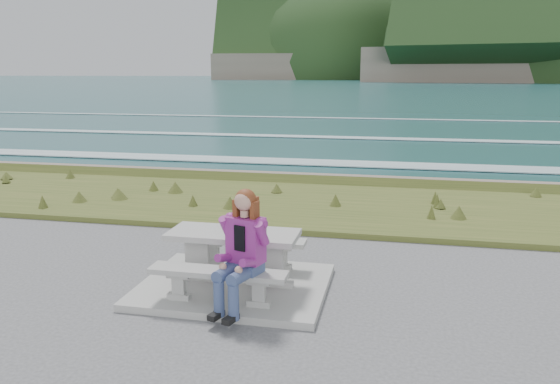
{
  "coord_description": "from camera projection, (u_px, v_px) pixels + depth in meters",
  "views": [
    {
      "loc": [
        2.16,
        -6.97,
        3.0
      ],
      "look_at": [
        0.41,
        1.2,
        1.18
      ],
      "focal_mm": 35.0,
      "sensor_mm": 36.0,
      "label": 1
    }
  ],
  "objects": [
    {
      "name": "grass_verge",
      "position": [
        297.0,
        207.0,
        12.51
      ],
      "size": [
        160.0,
        4.5,
        0.22
      ],
      "primitive_type": "cube",
      "color": "#36481B",
      "rests_on": "ground"
    },
    {
      "name": "picnic_table",
      "position": [
        233.0,
        243.0,
        7.59
      ],
      "size": [
        1.8,
        0.75,
        0.75
      ],
      "color": "#AAAAA5",
      "rests_on": "concrete_slab"
    },
    {
      "name": "concrete_slab",
      "position": [
        234.0,
        286.0,
        7.73
      ],
      "size": [
        2.6,
        2.1,
        0.1
      ],
      "primitive_type": "cube",
      "color": "#AAAAA5",
      "rests_on": "ground"
    },
    {
      "name": "ocean",
      "position": [
        358.0,
        155.0,
        32.08
      ],
      "size": [
        1600.0,
        1600.0,
        0.09
      ],
      "color": "#1D4E52",
      "rests_on": "ground"
    },
    {
      "name": "seated_woman",
      "position": [
        239.0,
        267.0,
        6.73
      ],
      "size": [
        0.64,
        0.86,
        1.52
      ],
      "rotation": [
        0.0,
        0.0,
        -0.31
      ],
      "color": "navy",
      "rests_on": "concrete_slab"
    },
    {
      "name": "shore_drop",
      "position": [
        316.0,
        182.0,
        15.28
      ],
      "size": [
        160.0,
        0.8,
        2.2
      ],
      "primitive_type": "cube",
      "color": "#685A4E",
      "rests_on": "ground"
    },
    {
      "name": "bench_seaward",
      "position": [
        247.0,
        244.0,
        8.31
      ],
      "size": [
        1.8,
        0.35,
        0.45
      ],
      "color": "#AAAAA5",
      "rests_on": "concrete_slab"
    },
    {
      "name": "bench_landward",
      "position": [
        218.0,
        277.0,
        6.97
      ],
      "size": [
        1.8,
        0.35,
        0.45
      ],
      "color": "#AAAAA5",
      "rests_on": "concrete_slab"
    }
  ]
}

